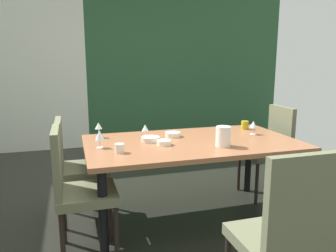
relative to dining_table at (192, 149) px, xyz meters
The scene contains 18 objects.
ground_plane 0.73m from the dining_table, behind, with size 6.25×6.18×0.02m, color black.
back_panel_interior 3.74m from the dining_table, 124.27° to the left, with size 2.60×0.10×2.90m, color silver.
garden_window_panel 3.30m from the dining_table, 70.65° to the left, with size 3.66×0.10×2.90m, color #2A5232.
dining_table is the anchor object (origin of this frame).
chair_right_far 1.09m from the dining_table, 16.16° to the left, with size 0.44×0.44×0.99m.
chair_left_far 1.09m from the dining_table, 163.81° to the left, with size 0.44×0.44×0.96m.
chair_left_near 1.09m from the dining_table, 163.86° to the right, with size 0.44×0.44×1.00m.
chair_head_near 1.37m from the dining_table, 89.22° to the right, with size 0.44×0.44×1.04m.
wine_glass_left 0.48m from the dining_table, 148.79° to the left, with size 0.06×0.06×0.13m.
wine_glass_west 0.91m from the dining_table, 154.33° to the left, with size 0.07×0.07×0.14m.
wine_glass_near_window 0.70m from the dining_table, ahead, with size 0.07×0.07×0.13m.
wine_glass_corner 0.85m from the dining_table, behind, with size 0.08×0.08×0.15m.
serving_bowl_east 0.26m from the dining_table, 118.65° to the left, with size 0.15×0.15×0.04m, color silver.
serving_bowl_center 0.31m from the dining_table, 166.14° to the right, with size 0.12×0.12×0.04m, color white.
serving_bowl_near_shelf 0.39m from the dining_table, 167.11° to the left, with size 0.17×0.17×0.04m, color beige.
cup_right 0.81m from the dining_table, 24.43° to the left, with size 0.08×0.08×0.09m, color #A6941B.
cup_rear 0.73m from the dining_table, 163.89° to the right, with size 0.08×0.08×0.07m, color silver.
pitcher_south 0.35m from the dining_table, 53.15° to the right, with size 0.14×0.13×0.17m.
Camera 1 is at (-0.80, -2.70, 1.48)m, focal length 35.00 mm.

